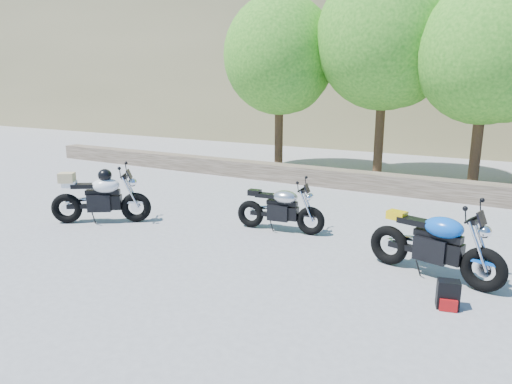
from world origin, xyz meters
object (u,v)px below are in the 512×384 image
Objects in this scene: white_bike at (100,197)px; backpack at (448,295)px; silver_bike at (281,209)px; blue_bike at (435,245)px.

white_bike is 6.86m from backpack.
blue_bike is at bearing -23.00° from silver_bike.
silver_bike reaches higher than backpack.
silver_bike is 4.89× the size of backpack.
silver_bike is at bearing -12.56° from white_bike.
blue_bike is 1.05m from backpack.
silver_bike is at bearing 136.89° from backpack.
blue_bike is 5.51× the size of backpack.
backpack is (3.33, -1.79, -0.26)m from silver_bike.
white_bike is (-3.51, -1.36, 0.12)m from silver_bike.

